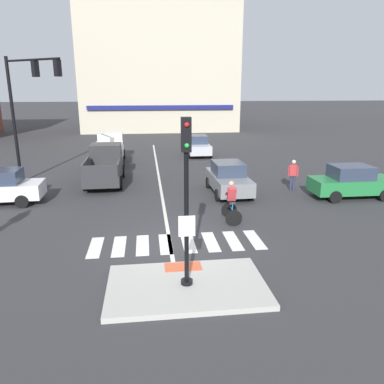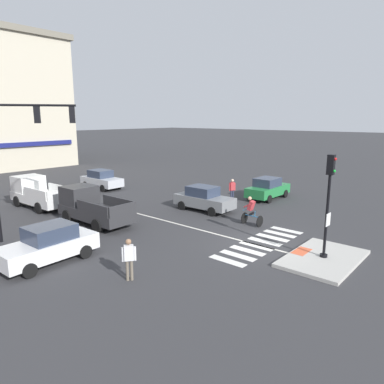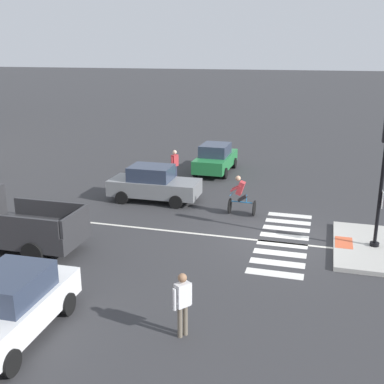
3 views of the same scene
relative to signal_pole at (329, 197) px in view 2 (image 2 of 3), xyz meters
name	(u,v)px [view 2 (image 2 of 3)]	position (x,y,z in m)	size (l,w,h in m)	color
ground_plane	(259,243)	(0.00, 3.23, -2.86)	(300.00, 300.00, 0.00)	#333335
traffic_island	(323,258)	(0.00, 0.01, -2.78)	(4.33, 2.73, 0.15)	#B2AFA8
tactile_pad_front	(301,251)	(0.00, 1.02, -2.70)	(1.10, 0.60, 0.01)	#DB5B38
signal_pole	(329,197)	(0.00, 0.00, 0.00)	(0.44, 0.38, 4.49)	black
crosswalk_stripe_a	(228,261)	(-2.84, 3.14, -2.85)	(0.44, 1.80, 0.01)	silver
crosswalk_stripe_b	(238,255)	(-2.03, 3.14, -2.85)	(0.44, 1.80, 0.01)	silver
crosswalk_stripe_c	(247,250)	(-1.22, 3.14, -2.85)	(0.44, 1.80, 0.01)	silver
crosswalk_stripe_d	(256,246)	(-0.41, 3.14, -2.85)	(0.44, 1.80, 0.01)	silver
crosswalk_stripe_e	(265,242)	(0.41, 3.14, -2.85)	(0.44, 1.80, 0.01)	silver
crosswalk_stripe_f	(272,238)	(1.22, 3.14, -2.85)	(0.44, 1.80, 0.01)	silver
crosswalk_stripe_g	(280,234)	(2.03, 3.14, -2.85)	(0.44, 1.80, 0.01)	silver
crosswalk_stripe_h	(286,230)	(2.84, 3.14, -2.85)	(0.44, 1.80, 0.01)	silver
lane_centre_line	(127,211)	(-0.25, 13.23, -2.85)	(0.14, 28.00, 0.01)	silver
traffic_light_mast	(18,147)	(-7.32, 12.52, 1.91)	(3.39, 2.53, 6.97)	black
car_green_cross_right	(268,188)	(9.16, 7.84, -2.05)	(4.11, 1.87, 1.64)	#237A3D
car_grey_eastbound_mid	(204,199)	(3.21, 9.36, -2.05)	(1.90, 4.13, 1.64)	slate
car_silver_eastbound_distant	(101,179)	(3.20, 20.94, -2.05)	(1.87, 4.11, 1.64)	silver
car_white_cross_left	(49,244)	(-7.98, 8.90, -2.05)	(4.16, 1.95, 1.64)	white
pickup_truck_white_westbound_distant	(37,193)	(-3.61, 18.87, -1.88)	(2.18, 5.16, 2.08)	white
pickup_truck_charcoal_westbound_far	(91,207)	(-3.37, 12.67, -1.88)	(2.11, 5.12, 2.08)	#2D2D30
cyclist	(251,210)	(2.42, 5.18, -1.98)	(0.70, 1.11, 1.68)	black
pedestrian_at_curb_left	(129,256)	(-6.84, 4.91, -1.87)	(0.46, 0.39, 1.67)	#6B6051
pedestrian_waiting_far_side	(232,188)	(6.75, 9.48, -1.87)	(0.51, 0.35, 1.67)	#2D334C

